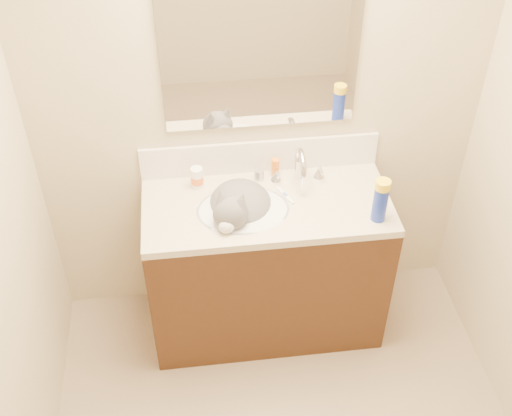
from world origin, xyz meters
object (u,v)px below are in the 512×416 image
object	(u,v)px
amber_bottle	(275,168)
spray_can	(380,203)
cat	(239,209)
vanity_cabinet	(266,269)
silver_jar	(259,175)
basin	(243,220)
pill_bottle	(197,178)
faucet	(300,169)

from	to	relation	value
amber_bottle	spray_can	world-z (taller)	spray_can
cat	spray_can	world-z (taller)	spray_can
vanity_cabinet	spray_can	xyz separation A→B (m)	(0.50, -0.17, 0.54)
silver_jar	spray_can	distance (m)	0.63
basin	amber_bottle	size ratio (longest dim) A/B	4.57
vanity_cabinet	basin	size ratio (longest dim) A/B	2.67
cat	silver_jar	world-z (taller)	cat
cat	silver_jar	size ratio (longest dim) A/B	8.51
basin	silver_jar	distance (m)	0.27
pill_bottle	silver_jar	distance (m)	0.31
faucet	cat	world-z (taller)	faucet
basin	spray_can	xyz separation A→B (m)	(0.62, -0.14, 0.16)
silver_jar	spray_can	xyz separation A→B (m)	(0.51, -0.37, 0.06)
pill_bottle	spray_can	size ratio (longest dim) A/B	0.60
basin	pill_bottle	distance (m)	0.31
cat	pill_bottle	distance (m)	0.27
basin	amber_bottle	world-z (taller)	amber_bottle
basin	silver_jar	world-z (taller)	silver_jar
basin	faucet	distance (m)	0.38
basin	pill_bottle	xyz separation A→B (m)	(-0.20, 0.20, 0.13)
pill_bottle	faucet	bearing A→B (deg)	-3.95
faucet	basin	bearing A→B (deg)	-150.88
silver_jar	amber_bottle	distance (m)	0.09
basin	spray_can	size ratio (longest dim) A/B	2.43
basin	spray_can	bearing A→B (deg)	-13.03
vanity_cabinet	cat	size ratio (longest dim) A/B	2.51
basin	spray_can	world-z (taller)	spray_can
spray_can	amber_bottle	bearing A→B (deg)	137.84
vanity_cabinet	faucet	world-z (taller)	faucet
silver_jar	amber_bottle	world-z (taller)	amber_bottle
vanity_cabinet	faucet	bearing A→B (deg)	37.29
silver_jar	spray_can	bearing A→B (deg)	-35.70
faucet	pill_bottle	bearing A→B (deg)	176.05
silver_jar	spray_can	world-z (taller)	spray_can
cat	basin	bearing A→B (deg)	-40.59
spray_can	silver_jar	bearing A→B (deg)	144.30
pill_bottle	silver_jar	size ratio (longest dim) A/B	1.98
vanity_cabinet	basin	bearing A→B (deg)	-165.96
pill_bottle	silver_jar	xyz separation A→B (m)	(0.31, 0.02, -0.03)
basin	cat	distance (m)	0.06
vanity_cabinet	amber_bottle	distance (m)	0.55
amber_bottle	pill_bottle	bearing A→B (deg)	-173.95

